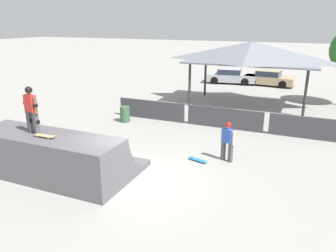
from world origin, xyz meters
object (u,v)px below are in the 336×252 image
(bystander_walking, at_px, (228,138))
(parked_car_silver, at_px, (230,76))
(skateboard_on_deck, at_px, (45,136))
(parked_car_tan, at_px, (269,79))
(skateboard_on_ground, at_px, (197,160))
(skater_on_deck, at_px, (31,107))
(trash_bin, at_px, (125,114))

(bystander_walking, xyz_separation_m, parked_car_silver, (-3.76, 16.66, -0.34))
(skateboard_on_deck, distance_m, parked_car_tan, 21.57)
(skateboard_on_deck, bearing_deg, skateboard_on_ground, 41.52)
(skater_on_deck, height_order, trash_bin, skater_on_deck)
(parked_car_silver, bearing_deg, bystander_walking, -84.72)
(skater_on_deck, height_order, parked_car_silver, skater_on_deck)
(skateboard_on_ground, distance_m, parked_car_tan, 17.43)
(skater_on_deck, height_order, parked_car_tan, skater_on_deck)
(parked_car_silver, bearing_deg, skateboard_on_deck, -101.31)
(parked_car_silver, relative_size, parked_car_tan, 1.04)
(skater_on_deck, distance_m, parked_car_tan, 21.61)
(skateboard_on_deck, xyz_separation_m, parked_car_tan, (4.68, 21.03, -1.06))
(skater_on_deck, distance_m, skateboard_on_deck, 1.11)
(skateboard_on_deck, bearing_deg, parked_car_silver, 86.40)
(skater_on_deck, height_order, skateboard_on_deck, skater_on_deck)
(skateboard_on_deck, relative_size, parked_car_tan, 0.19)
(skateboard_on_ground, bearing_deg, bystander_walking, -138.03)
(skater_on_deck, xyz_separation_m, skateboard_on_deck, (0.65, -0.18, -0.88))
(skateboard_on_deck, relative_size, skateboard_on_ground, 0.98)
(skateboard_on_ground, distance_m, parked_car_silver, 17.39)
(trash_bin, distance_m, parked_car_tan, 15.13)
(skateboard_on_ground, bearing_deg, trash_bin, -17.21)
(skater_on_deck, relative_size, trash_bin, 1.92)
(bystander_walking, bearing_deg, skater_on_deck, 55.11)
(bystander_walking, distance_m, parked_car_silver, 17.08)
(skateboard_on_deck, distance_m, bystander_walking, 6.66)
(skateboard_on_deck, relative_size, trash_bin, 0.93)
(skater_on_deck, bearing_deg, trash_bin, 104.43)
(skateboard_on_ground, relative_size, trash_bin, 0.96)
(skateboard_on_deck, relative_size, parked_car_silver, 0.18)
(trash_bin, distance_m, parked_car_silver, 13.95)
(skater_on_deck, xyz_separation_m, parked_car_silver, (2.06, 20.61, -1.94))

